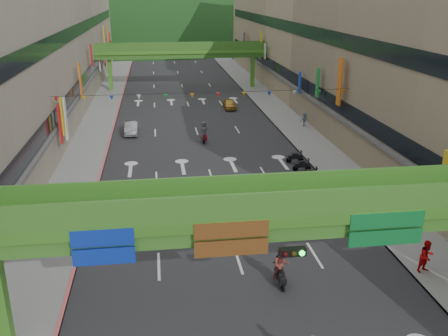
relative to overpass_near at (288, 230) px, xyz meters
name	(u,v)px	position (x,y,z in m)	size (l,w,h in m)	color
road_slab	(190,111)	(-0.93, 44.62, -5.20)	(18.00, 140.00, 0.02)	#28282B
sidewalk_left	(102,113)	(-11.93, 44.62, -5.13)	(4.00, 140.00, 0.15)	gray
sidewalk_right	(274,108)	(10.07, 44.62, -5.13)	(4.00, 140.00, 0.15)	gray
curb_left	(118,112)	(-10.03, 44.62, -5.12)	(0.20, 140.00, 0.18)	#CC5959
curb_right	(260,108)	(8.17, 44.62, -5.12)	(0.20, 140.00, 0.18)	gray
building_row_left	(26,36)	(-19.86, 44.62, 4.25)	(12.80, 95.00, 19.00)	#9E937F
building_row_right	(338,33)	(18.00, 44.62, 4.25)	(12.80, 95.00, 19.00)	gray
overpass_near	(288,230)	(0.00, 0.00, 0.00)	(28.00, 12.27, 7.10)	#4C9E2D
overpass_far	(182,54)	(-0.93, 59.62, 0.20)	(28.00, 2.20, 7.10)	#4C9E2D
hill_left	(121,37)	(-15.93, 154.62, -5.21)	(168.00, 140.00, 112.00)	#1C4419
hill_right	(231,31)	(24.07, 174.62, -5.21)	(208.00, 176.00, 128.00)	#1C4419
bunting_string	(205,95)	(-0.93, 24.62, 0.75)	(26.00, 0.36, 0.47)	black
scooter_rider_mid	(281,267)	(0.83, 3.89, -4.13)	(0.85, 1.60, 2.09)	black
scooter_rider_left	(111,209)	(-8.41, 12.38, -4.10)	(1.09, 1.60, 2.18)	gray
scooter_rider_far	(204,132)	(-0.56, 30.26, -4.09)	(0.97, 1.60, 2.18)	maroon
parked_scooter_row	(310,174)	(6.87, 18.50, -4.68)	(1.60, 9.35, 1.08)	black
car_silver	(131,128)	(-7.93, 34.49, -4.56)	(1.37, 3.93, 1.30)	#92939A
car_yellow	(229,104)	(4.23, 45.05, -4.58)	(1.47, 3.66, 1.25)	gold
pedestrian_red	(426,259)	(8.87, 3.90, -4.29)	(0.89, 0.69, 1.83)	#B8090A
pedestrian_dark	(412,211)	(11.27, 10.08, -4.41)	(0.93, 0.39, 1.60)	black
pedestrian_blue	(304,121)	(11.17, 34.62, -4.43)	(0.72, 0.46, 1.54)	#3A475F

